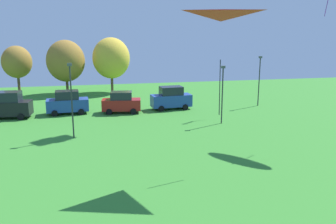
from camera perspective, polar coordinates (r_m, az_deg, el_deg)
kite_flying_3 at (r=22.77m, az=8.35°, el=10.96°), size 3.89×3.17×4.72m
parked_car_leftmost at (r=38.92m, az=-24.14°, el=0.97°), size 4.36×2.39×2.70m
parked_car_second_from_left at (r=38.94m, az=-15.82°, el=1.47°), size 4.38×2.27×2.47m
parked_car_third_from_left at (r=38.23m, az=-7.48°, el=1.53°), size 4.25×2.35×2.29m
parked_car_rightmost_in_row at (r=39.71m, az=0.51°, el=2.24°), size 4.57×2.23×2.56m
light_post_0 at (r=42.53m, az=14.43°, el=5.32°), size 0.36×0.20×5.78m
light_post_1 at (r=33.56m, az=8.72°, el=3.37°), size 0.36×0.20×5.47m
light_post_2 at (r=29.65m, az=-15.23°, el=2.46°), size 0.36×0.20×6.11m
treeline_tree_1 at (r=53.35m, az=-23.08°, el=7.38°), size 4.01×4.01×6.64m
treeline_tree_2 at (r=51.09m, az=-16.09°, el=7.88°), size 5.17×5.17×7.42m
treeline_tree_3 at (r=50.88m, az=-9.10°, el=8.53°), size 5.19×5.19×7.72m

